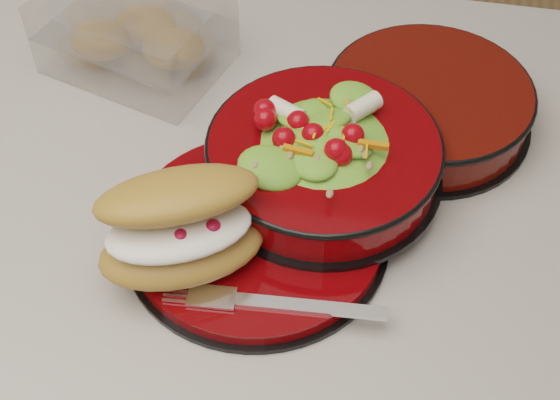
% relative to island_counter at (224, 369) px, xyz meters
% --- Properties ---
extents(island_counter, '(1.24, 0.74, 0.90)m').
position_rel_island_counter_xyz_m(island_counter, '(0.00, 0.00, 0.00)').
color(island_counter, silver).
rests_on(island_counter, ground).
extents(dinner_plate, '(0.27, 0.27, 0.02)m').
position_rel_island_counter_xyz_m(dinner_plate, '(0.08, -0.08, 0.46)').
color(dinner_plate, black).
rests_on(dinner_plate, island_counter).
extents(salad_bowl, '(0.25, 0.25, 0.10)m').
position_rel_island_counter_xyz_m(salad_bowl, '(0.13, 0.00, 0.50)').
color(salad_bowl, black).
rests_on(salad_bowl, dinner_plate).
extents(croissant, '(0.18, 0.16, 0.10)m').
position_rel_island_counter_xyz_m(croissant, '(0.02, -0.13, 0.51)').
color(croissant, '#B07135').
rests_on(croissant, dinner_plate).
extents(fork, '(0.18, 0.03, 0.00)m').
position_rel_island_counter_xyz_m(fork, '(0.12, -0.16, 0.47)').
color(fork, silver).
rests_on(fork, dinner_plate).
extents(pastry_box, '(0.24, 0.20, 0.09)m').
position_rel_island_counter_xyz_m(pastry_box, '(-0.12, 0.16, 0.49)').
color(pastry_box, white).
rests_on(pastry_box, island_counter).
extents(extra_bowl, '(0.24, 0.24, 0.05)m').
position_rel_island_counter_xyz_m(extra_bowl, '(0.23, 0.12, 0.48)').
color(extra_bowl, black).
rests_on(extra_bowl, island_counter).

